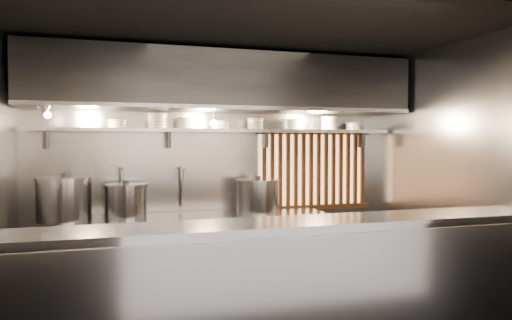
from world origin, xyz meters
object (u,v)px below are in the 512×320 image
heat_lamp (45,109)px  stock_pot_left (64,199)px  pendant_bulb (214,123)px  stock_pot_right (258,196)px  stock_pot_mid (126,201)px

heat_lamp → stock_pot_left: (0.15, 0.30, -0.93)m
stock_pot_left → pendant_bulb: bearing=1.7°
pendant_bulb → stock_pot_right: (0.52, -0.07, -0.86)m
heat_lamp → stock_pot_right: bearing=6.8°
heat_lamp → stock_pot_mid: heat_lamp is taller
heat_lamp → stock_pot_mid: (0.79, 0.30, -0.98)m
stock_pot_left → stock_pot_mid: 0.64m
stock_pot_left → stock_pot_right: stock_pot_left is taller
heat_lamp → stock_pot_mid: size_ratio=0.56×
heat_lamp → stock_pot_right: size_ratio=0.58×
pendant_bulb → stock_pot_right: pendant_bulb is taller
pendant_bulb → stock_pot_right: bearing=-8.1°
heat_lamp → stock_pot_right: (2.32, 0.27, -0.97)m
stock_pot_left → stock_pot_mid: (0.64, 0.00, -0.05)m
heat_lamp → stock_pot_left: size_ratio=0.45×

